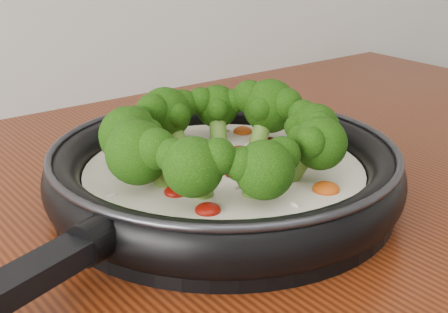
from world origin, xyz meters
TOP-DOWN VIEW (x-y plane):
  - skillet at (0.08, 1.07)m, footprint 0.60×0.46m

SIDE VIEW (x-z plane):
  - skillet at x=0.08m, z-range 0.89..0.99m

